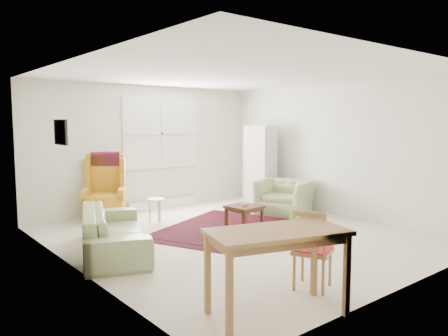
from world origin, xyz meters
TOP-DOWN VIEW (x-y plane):
  - room at (0.02, 0.21)m, footprint 5.04×5.54m
  - rug at (0.14, 0.57)m, footprint 2.99×2.53m
  - sofa at (-1.83, 0.43)m, footprint 1.50×2.21m
  - armchair at (1.85, 0.71)m, footprint 1.21×1.27m
  - wingback_chair at (-1.12, 2.35)m, footprint 0.99×1.01m
  - coffee_table at (0.37, 0.23)m, footprint 0.56×0.56m
  - stool at (-0.47, 1.65)m, footprint 0.41×0.41m
  - cabinet at (2.10, 1.66)m, footprint 0.36×0.68m
  - desk at (-1.52, -2.35)m, footprint 1.40×0.98m
  - desk_chair at (-0.75, -2.14)m, footprint 0.50×0.50m

SIDE VIEW (x-z plane):
  - rug at x=0.14m, z-range 0.00..0.03m
  - coffee_table at x=0.37m, z-range 0.00..0.41m
  - stool at x=-0.47m, z-range 0.00..0.43m
  - armchair at x=1.85m, z-range 0.00..0.79m
  - desk at x=-1.52m, z-range 0.00..0.80m
  - sofa at x=-1.83m, z-range 0.00..0.83m
  - desk_chair at x=-0.75m, z-range 0.00..0.87m
  - wingback_chair at x=-1.12m, z-range 0.00..1.23m
  - cabinet at x=2.10m, z-range 0.00..1.70m
  - room at x=0.02m, z-range 0.00..2.51m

